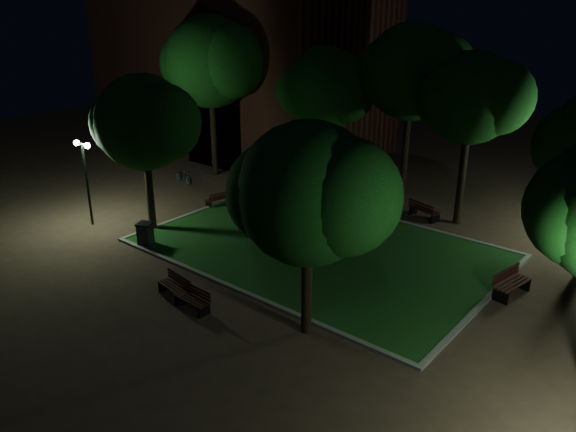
% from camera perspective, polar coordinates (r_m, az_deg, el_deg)
% --- Properties ---
extents(ground, '(80.00, 80.00, 0.00)m').
position_cam_1_polar(ground, '(23.85, 0.23, -4.90)').
color(ground, '#4D3528').
extents(lawn, '(15.00, 10.00, 0.08)m').
position_cam_1_polar(lawn, '(25.27, 3.10, -3.26)').
color(lawn, '#1D4A19').
rests_on(lawn, ground).
extents(lawn_kerb, '(15.40, 10.40, 0.12)m').
position_cam_1_polar(lawn_kerb, '(25.26, 3.11, -3.22)').
color(lawn_kerb, slate).
rests_on(lawn_kerb, ground).
extents(monument, '(1.40, 1.40, 3.20)m').
position_cam_1_polar(monument, '(24.90, 3.15, -1.34)').
color(monument, '#ADA49E').
rests_on(monument, lawn).
extents(building_main, '(20.00, 12.00, 15.00)m').
position_cam_1_polar(building_main, '(42.36, -4.82, 17.02)').
color(building_main, '#4F241A').
rests_on(building_main, ground).
extents(tree_west, '(5.41, 4.42, 7.44)m').
position_cam_1_polar(tree_west, '(26.60, -14.39, 9.16)').
color(tree_west, black).
rests_on(tree_west, ground).
extents(tree_north_wl, '(5.97, 4.87, 8.08)m').
position_cam_1_polar(tree_north_wl, '(32.79, 3.69, 12.71)').
color(tree_north_wl, black).
rests_on(tree_north_wl, ground).
extents(tree_north_er, '(5.27, 4.30, 8.37)m').
position_cam_1_polar(tree_north_er, '(27.66, 18.28, 11.28)').
color(tree_north_er, black).
rests_on(tree_north_er, ground).
extents(tree_se, '(5.56, 4.54, 7.21)m').
position_cam_1_polar(tree_se, '(17.17, 2.28, 2.21)').
color(tree_se, black).
rests_on(tree_se, ground).
extents(tree_nw, '(6.68, 5.45, 9.69)m').
position_cam_1_polar(tree_nw, '(34.64, -7.80, 15.24)').
color(tree_nw, black).
rests_on(tree_nw, ground).
extents(tree_far_north, '(6.30, 5.15, 9.44)m').
position_cam_1_polar(tree_far_north, '(31.24, 12.62, 14.08)').
color(tree_far_north, black).
rests_on(tree_far_north, ground).
extents(lamppost_sw, '(1.18, 0.28, 4.22)m').
position_cam_1_polar(lamppost_sw, '(28.64, -19.93, 4.72)').
color(lamppost_sw, black).
rests_on(lamppost_sw, ground).
extents(lamppost_nw, '(1.18, 0.28, 4.49)m').
position_cam_1_polar(lamppost_nw, '(36.84, -3.97, 9.71)').
color(lamppost_nw, black).
rests_on(lamppost_nw, ground).
extents(bench_near_left, '(1.62, 0.74, 0.86)m').
position_cam_1_polar(bench_near_left, '(21.65, -11.37, -7.08)').
color(bench_near_left, black).
rests_on(bench_near_left, ground).
extents(bench_near_right, '(1.53, 0.58, 0.83)m').
position_cam_1_polar(bench_near_right, '(20.73, -9.63, -8.34)').
color(bench_near_right, black).
rests_on(bench_near_right, ground).
extents(bench_left_side, '(0.77, 1.52, 0.80)m').
position_cam_1_polar(bench_left_side, '(30.51, -7.04, 1.72)').
color(bench_left_side, black).
rests_on(bench_left_side, ground).
extents(bench_right_side, '(0.95, 1.90, 1.00)m').
position_cam_1_polar(bench_right_side, '(22.92, 21.67, -6.40)').
color(bench_right_side, black).
rests_on(bench_right_side, ground).
extents(bench_far_side, '(1.78, 1.03, 0.92)m').
position_cam_1_polar(bench_far_side, '(29.30, 13.61, 0.53)').
color(bench_far_side, black).
rests_on(bench_far_side, ground).
extents(trash_bin, '(0.85, 0.85, 1.10)m').
position_cam_1_polar(trash_bin, '(26.17, -14.29, -1.80)').
color(trash_bin, black).
rests_on(trash_bin, ground).
extents(bicycle, '(1.66, 0.75, 0.84)m').
position_cam_1_polar(bicycle, '(34.69, -10.53, 4.02)').
color(bicycle, black).
rests_on(bicycle, ground).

